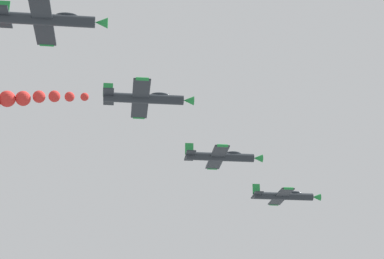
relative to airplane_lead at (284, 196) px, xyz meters
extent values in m
cylinder|color=#23282D|center=(0.00, -0.18, -0.03)|extent=(1.11, 9.00, 1.11)
cone|color=#1E8438|center=(0.00, 4.92, -0.03)|extent=(1.05, 1.20, 1.05)
cube|color=#23282D|center=(0.00, -0.58, -0.13)|extent=(9.20, 1.90, 0.25)
cylinder|color=#1E8438|center=(-4.60, -0.58, -0.16)|extent=(0.36, 1.40, 0.36)
cylinder|color=#1E8438|center=(4.60, -0.58, -0.10)|extent=(0.36, 1.40, 0.36)
cube|color=#23282D|center=(0.00, -4.18, 0.02)|extent=(3.80, 1.20, 0.21)
cube|color=#1E8438|center=(-0.01, -4.28, 0.94)|extent=(0.15, 1.10, 1.60)
ellipsoid|color=black|center=(0.00, 1.62, 0.47)|extent=(0.81, 2.20, 0.71)
cylinder|color=#23282D|center=(12.09, -11.63, 1.81)|extent=(1.12, 9.00, 1.12)
cone|color=#1E8438|center=(12.09, -6.53, 1.81)|extent=(1.06, 1.20, 1.06)
cube|color=#23282D|center=(12.09, -12.03, 1.71)|extent=(9.20, 1.90, 0.33)
cylinder|color=#1E8438|center=(7.49, -12.03, 1.63)|extent=(0.37, 1.40, 0.37)
cylinder|color=#1E8438|center=(16.69, -12.03, 1.79)|extent=(0.37, 1.40, 0.37)
cube|color=#23282D|center=(12.09, -15.63, 1.86)|extent=(3.80, 1.20, 0.24)
cube|color=#1E8438|center=(12.08, -15.73, 2.77)|extent=(0.17, 1.10, 1.60)
ellipsoid|color=black|center=(12.08, -9.83, 2.30)|extent=(0.81, 2.20, 0.71)
cylinder|color=#23282D|center=(25.03, -22.33, 4.16)|extent=(1.19, 9.00, 1.19)
cone|color=#1E8438|center=(25.03, -17.23, 4.16)|extent=(1.13, 1.20, 1.13)
cube|color=#23282D|center=(25.04, -22.73, 4.06)|extent=(9.18, 1.90, 1.01)
cylinder|color=#1E8438|center=(20.45, -22.73, 3.65)|extent=(0.39, 1.40, 0.39)
cylinder|color=#1E8438|center=(29.62, -22.73, 4.48)|extent=(0.39, 1.40, 0.39)
cube|color=#23282D|center=(25.02, -26.33, 4.21)|extent=(3.80, 1.20, 0.52)
cube|color=#1E8438|center=(24.94, -26.43, 5.12)|extent=(0.28, 1.10, 1.61)
ellipsoid|color=black|center=(24.98, -20.53, 4.66)|extent=(0.86, 2.20, 0.77)
sphere|color=red|center=(25.02, -29.00, 4.06)|extent=(0.93, 0.93, 0.93)
sphere|color=red|center=(25.04, -30.66, 3.98)|extent=(1.12, 1.12, 1.12)
sphere|color=red|center=(25.15, -32.32, 3.91)|extent=(1.32, 1.32, 1.32)
sphere|color=red|center=(25.23, -33.98, 3.74)|extent=(1.40, 1.40, 1.40)
sphere|color=red|center=(25.56, -35.64, 3.31)|extent=(1.68, 1.68, 1.68)
sphere|color=red|center=(25.75, -37.31, 3.10)|extent=(1.82, 1.82, 1.82)
cylinder|color=#23282D|center=(38.29, -32.13, 6.13)|extent=(1.13, 9.00, 1.13)
cone|color=#1E8438|center=(38.29, -27.03, 6.13)|extent=(1.08, 1.20, 1.08)
cube|color=#23282D|center=(38.29, -32.53, 6.03)|extent=(9.20, 1.90, 0.47)
cylinder|color=#1E8438|center=(33.69, -32.53, 5.89)|extent=(0.37, 1.40, 0.37)
cube|color=#23282D|center=(38.29, -36.13, 6.18)|extent=(3.80, 1.20, 0.30)
cube|color=#1E8438|center=(38.26, -36.23, 7.10)|extent=(0.19, 1.10, 1.60)
ellipsoid|color=black|center=(38.27, -30.33, 6.63)|extent=(0.82, 2.20, 0.72)
camera|label=1|loc=(94.16, -24.75, -25.39)|focal=61.88mm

